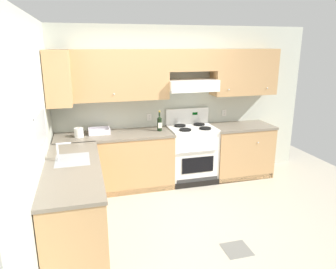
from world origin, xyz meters
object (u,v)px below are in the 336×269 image
object	(u,v)px
stove	(192,153)
wine_bottle	(160,123)
bowl	(99,132)
paper_towel_roll	(79,133)

from	to	relation	value
stove	wine_bottle	world-z (taller)	wine_bottle
stove	bowl	xyz separation A→B (m)	(-1.50, 0.11, 0.46)
wine_bottle	stove	bearing A→B (deg)	-0.93
stove	bowl	distance (m)	1.57
stove	bowl	world-z (taller)	stove
stove	wine_bottle	distance (m)	0.79
paper_towel_roll	wine_bottle	bearing A→B (deg)	1.46
wine_bottle	bowl	bearing A→B (deg)	174.06
bowl	stove	bearing A→B (deg)	-4.10
stove	paper_towel_roll	distance (m)	1.87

